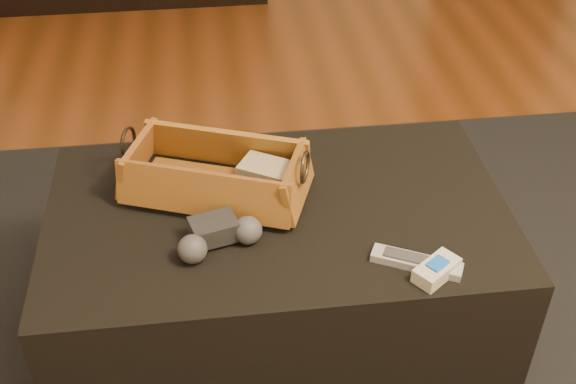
{
  "coord_description": "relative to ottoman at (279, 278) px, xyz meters",
  "views": [
    {
      "loc": [
        -0.37,
        -1.03,
        1.42
      ],
      "look_at": [
        -0.22,
        0.16,
        0.49
      ],
      "focal_mm": 45.0,
      "sensor_mm": 36.0,
      "label": 1
    }
  ],
  "objects": [
    {
      "name": "area_rug",
      "position": [
        -0.0,
        -0.05,
        -0.22
      ],
      "size": [
        2.6,
        2.0,
        0.01
      ],
      "primitive_type": "cube",
      "color": "black",
      "rests_on": "floor"
    },
    {
      "name": "ottoman",
      "position": [
        0.0,
        0.0,
        0.0
      ],
      "size": [
        1.0,
        0.6,
        0.42
      ],
      "primitive_type": "cube",
      "color": "black",
      "rests_on": "area_rug"
    },
    {
      "name": "tv_remote",
      "position": [
        -0.15,
        0.07,
        0.24
      ],
      "size": [
        0.22,
        0.1,
        0.02
      ],
      "primitive_type": "cube",
      "rotation": [
        0.0,
        0.0,
        -0.25
      ],
      "color": "black",
      "rests_on": "wicker_basket"
    },
    {
      "name": "cloth_bundle",
      "position": [
        -0.02,
        0.06,
        0.25
      ],
      "size": [
        0.13,
        0.12,
        0.06
      ],
      "primitive_type": "cube",
      "rotation": [
        0.0,
        0.0,
        -0.53
      ],
      "color": "tan",
      "rests_on": "wicker_basket"
    },
    {
      "name": "wicker_basket",
      "position": [
        -0.13,
        0.07,
        0.26
      ],
      "size": [
        0.44,
        0.33,
        0.14
      ],
      "color": "#A36025",
      "rests_on": "ottoman"
    },
    {
      "name": "game_controller",
      "position": [
        -0.13,
        -0.11,
        0.24
      ],
      "size": [
        0.19,
        0.13,
        0.06
      ],
      "color": "black",
      "rests_on": "ottoman"
    },
    {
      "name": "silver_remote",
      "position": [
        0.25,
        -0.21,
        0.22
      ],
      "size": [
        0.18,
        0.12,
        0.02
      ],
      "color": "#B4B7BC",
      "rests_on": "ottoman"
    },
    {
      "name": "cream_gadget",
      "position": [
        0.28,
        -0.24,
        0.23
      ],
      "size": [
        0.11,
        0.1,
        0.04
      ],
      "color": "beige",
      "rests_on": "ottoman"
    }
  ]
}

